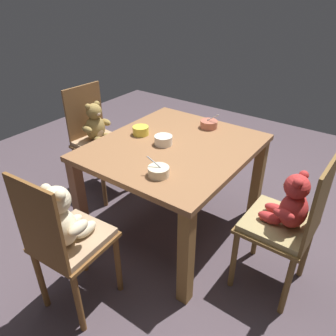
% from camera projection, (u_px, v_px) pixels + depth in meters
% --- Properties ---
extents(ground_plane, '(5.20, 5.20, 0.04)m').
position_uv_depth(ground_plane, '(173.00, 228.00, 2.62)').
color(ground_plane, '#4B3E45').
extents(dining_table, '(1.14, 1.00, 0.72)m').
position_uv_depth(dining_table, '(174.00, 159.00, 2.30)').
color(dining_table, brown).
rests_on(dining_table, ground_plane).
extents(teddy_chair_far_center, '(0.43, 0.45, 0.94)m').
position_uv_depth(teddy_chair_far_center, '(98.00, 134.00, 2.81)').
color(teddy_chair_far_center, brown).
rests_on(teddy_chair_far_center, ground_plane).
extents(teddy_chair_near_left, '(0.41, 0.39, 0.95)m').
position_uv_depth(teddy_chair_near_left, '(65.00, 231.00, 1.71)').
color(teddy_chair_near_left, brown).
rests_on(teddy_chair_near_left, ground_plane).
extents(teddy_chair_near_front, '(0.42, 0.40, 0.95)m').
position_uv_depth(teddy_chair_near_front, '(288.00, 216.00, 1.84)').
color(teddy_chair_near_front, brown).
rests_on(teddy_chair_near_front, ground_plane).
extents(porridge_bowl_white_center, '(0.12, 0.12, 0.06)m').
position_uv_depth(porridge_bowl_white_center, '(163.00, 140.00, 2.23)').
color(porridge_bowl_white_center, white).
rests_on(porridge_bowl_white_center, dining_table).
extents(porridge_bowl_yellow_far_center, '(0.12, 0.12, 0.06)m').
position_uv_depth(porridge_bowl_yellow_far_center, '(141.00, 130.00, 2.38)').
color(porridge_bowl_yellow_far_center, yellow).
rests_on(porridge_bowl_yellow_far_center, dining_table).
extents(porridge_bowl_cream_near_left, '(0.13, 0.13, 0.12)m').
position_uv_depth(porridge_bowl_cream_near_left, '(159.00, 171.00, 1.88)').
color(porridge_bowl_cream_near_left, beige).
rests_on(porridge_bowl_cream_near_left, dining_table).
extents(porridge_bowl_terracotta_near_right, '(0.13, 0.14, 0.12)m').
position_uv_depth(porridge_bowl_terracotta_near_right, '(209.00, 124.00, 2.48)').
color(porridge_bowl_terracotta_near_right, '#BD6852').
rests_on(porridge_bowl_terracotta_near_right, dining_table).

